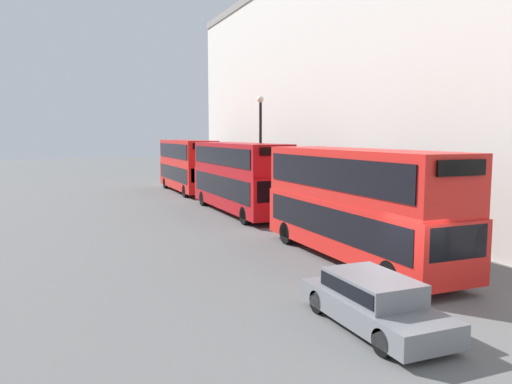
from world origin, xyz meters
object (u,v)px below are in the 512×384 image
object	(u,v)px
bus_second_in_queue	(238,175)
bus_third_in_queue	(187,164)
bus_leading	(356,200)
car_dark_sedan	(373,300)

from	to	relation	value
bus_second_in_queue	bus_third_in_queue	xyz separation A→B (m)	(-0.00, 12.64, 0.02)
bus_leading	car_dark_sedan	xyz separation A→B (m)	(-3.40, -5.95, -1.69)
bus_leading	car_dark_sedan	size ratio (longest dim) A/B	2.33
bus_leading	bus_second_in_queue	bearing A→B (deg)	90.00
bus_leading	bus_third_in_queue	distance (m)	25.66
bus_third_in_queue	car_dark_sedan	size ratio (longest dim) A/B	2.31
bus_second_in_queue	bus_third_in_queue	size ratio (longest dim) A/B	1.07
bus_leading	bus_second_in_queue	size ratio (longest dim) A/B	0.95
bus_second_in_queue	bus_leading	bearing A→B (deg)	-90.00
bus_third_in_queue	car_dark_sedan	xyz separation A→B (m)	(-3.40, -31.61, -1.74)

